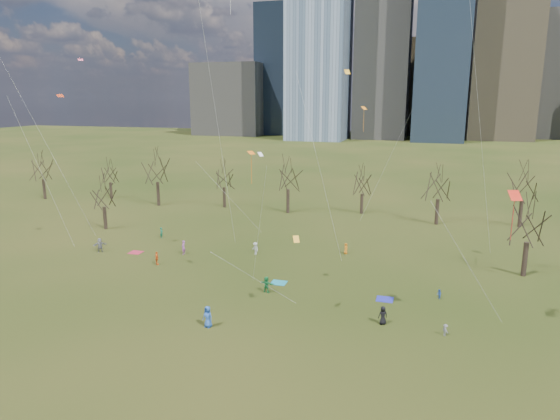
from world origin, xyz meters
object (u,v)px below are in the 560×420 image
(blanket_teal, at_px, (279,283))
(person_0, at_px, (208,317))
(blanket_navy, at_px, (385,299))
(blanket_crimson, at_px, (136,252))
(person_4, at_px, (157,258))

(blanket_teal, height_order, person_0, person_0)
(blanket_navy, relative_size, blanket_crimson, 1.00)
(blanket_navy, relative_size, person_4, 1.00)
(blanket_crimson, distance_m, person_4, 6.13)
(blanket_teal, height_order, blanket_navy, same)
(blanket_teal, height_order, blanket_crimson, same)
(person_4, bearing_deg, blanket_navy, -138.49)
(blanket_crimson, bearing_deg, person_0, -43.30)
(person_0, relative_size, person_4, 1.18)
(person_0, xyz_separation_m, person_4, (-12.50, 13.10, -0.15))
(blanket_teal, bearing_deg, person_0, -103.35)
(blanket_teal, bearing_deg, person_4, 174.52)
(person_0, distance_m, person_4, 18.11)
(blanket_teal, bearing_deg, blanket_crimson, 166.47)
(blanket_teal, bearing_deg, blanket_navy, -6.54)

